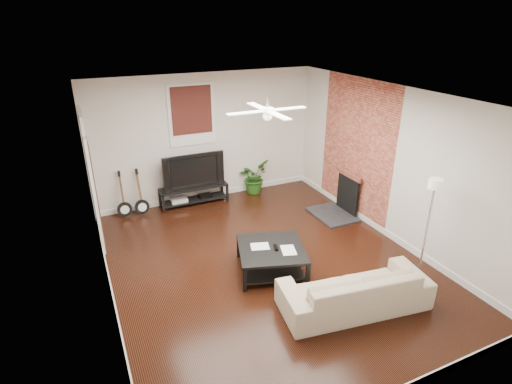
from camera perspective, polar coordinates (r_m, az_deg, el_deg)
room at (r=6.37m, az=1.51°, el=0.75°), size 5.01×6.01×2.81m
brick_accent at (r=8.44m, az=13.84°, el=5.88°), size 0.02×2.20×2.80m
fireplace at (r=8.60m, az=11.72°, el=-0.30°), size 0.80×1.10×0.92m
window_back at (r=8.76m, az=-9.01°, el=10.64°), size 1.00×0.06×1.30m
door_left at (r=7.63m, az=-22.06°, el=1.69°), size 0.08×1.00×2.50m
tv_stand at (r=9.10m, az=-8.70°, el=-0.42°), size 1.49×0.40×0.42m
tv at (r=8.90m, az=-8.97°, el=3.13°), size 1.34×0.18×0.77m
coffee_table at (r=6.71m, az=2.15°, el=-9.39°), size 1.31×1.31×0.44m
sofa at (r=6.08m, az=13.66°, el=-13.03°), size 2.22×1.12×0.62m
floor_lamp at (r=6.69m, az=22.83°, el=-5.14°), size 0.32×0.32×1.73m
potted_plant at (r=9.53m, az=-0.34°, el=2.14°), size 0.91×0.91×0.77m
guitar_left at (r=8.72m, az=-18.22°, el=-0.46°), size 0.31×0.22×0.98m
guitar_right at (r=8.73m, az=-15.93°, el=-0.15°), size 0.32×0.24×0.98m
ceiling_fan at (r=6.01m, az=1.63°, el=11.36°), size 1.24×1.24×0.32m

